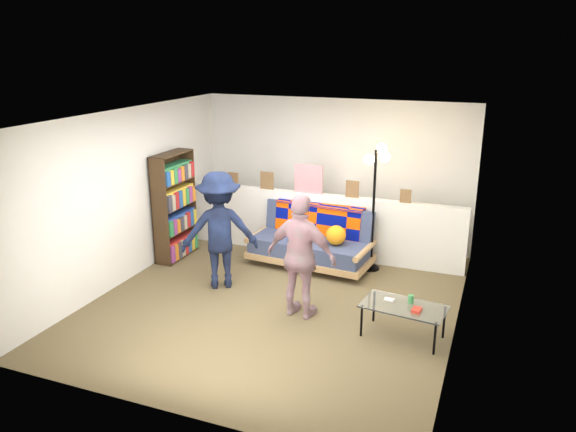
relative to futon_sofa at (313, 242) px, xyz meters
The scene contains 10 objects.
ground 1.42m from the futon_sofa, 90.89° to the right, with size 5.00×5.00×0.00m, color brown.
room_shell 1.58m from the futon_sofa, 91.36° to the right, with size 4.60×5.05×2.45m.
half_wall_ledge 0.45m from the futon_sofa, 92.83° to the left, with size 4.45×0.15×1.00m, color silver.
ledge_decor 0.94m from the futon_sofa, 121.07° to the left, with size 2.97×0.02×0.45m.
futon_sofa is the anchor object (origin of this frame).
bookshelf 2.19m from the futon_sofa, 167.63° to the right, with size 0.28×0.83×1.66m.
coffee_table 2.40m from the futon_sofa, 45.49° to the right, with size 0.99×0.63×0.49m.
floor_lamp 1.32m from the futon_sofa, 11.29° to the left, with size 0.40×0.35×1.88m.
person_left 1.58m from the futon_sofa, 128.09° to the right, with size 1.04×0.60×1.62m, color black.
person_right 1.73m from the futon_sofa, 75.90° to the right, with size 0.91×0.38×1.55m, color pink.
Camera 1 is at (2.57, -6.18, 3.24)m, focal length 35.00 mm.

